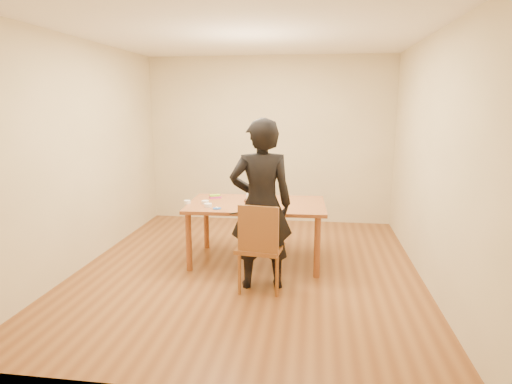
# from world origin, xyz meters

# --- Properties ---
(room_shell) EXTENTS (4.00, 4.50, 2.70)m
(room_shell) POSITION_xyz_m (0.00, 0.34, 1.35)
(room_shell) COLOR brown
(room_shell) RESTS_ON ground
(dining_table) EXTENTS (1.70, 1.05, 0.04)m
(dining_table) POSITION_xyz_m (0.06, 0.28, 0.73)
(dining_table) COLOR brown
(dining_table) RESTS_ON floor
(dining_chair) EXTENTS (0.51, 0.51, 0.04)m
(dining_chair) POSITION_xyz_m (0.21, -0.49, 0.45)
(dining_chair) COLOR brown
(dining_chair) RESTS_ON floor
(cake_plate) EXTENTS (0.27, 0.27, 0.02)m
(cake_plate) POSITION_xyz_m (0.03, 0.37, 0.76)
(cake_plate) COLOR #B2260B
(cake_plate) RESTS_ON dining_table
(cake) EXTENTS (0.22, 0.22, 0.07)m
(cake) POSITION_xyz_m (0.03, 0.37, 0.81)
(cake) COLOR white
(cake) RESTS_ON cake_plate
(frosting_dome) EXTENTS (0.22, 0.22, 0.03)m
(frosting_dome) POSITION_xyz_m (0.03, 0.37, 0.86)
(frosting_dome) COLOR white
(frosting_dome) RESTS_ON cake
(frosting_tub) EXTENTS (0.09, 0.09, 0.08)m
(frosting_tub) POSITION_xyz_m (0.02, -0.06, 0.79)
(frosting_tub) COLOR white
(frosting_tub) RESTS_ON dining_table
(frosting_lid) EXTENTS (0.10, 0.10, 0.01)m
(frosting_lid) POSITION_xyz_m (-0.35, -0.07, 0.75)
(frosting_lid) COLOR #1A4CAC
(frosting_lid) RESTS_ON dining_table
(frosting_dollop) EXTENTS (0.04, 0.04, 0.02)m
(frosting_dollop) POSITION_xyz_m (-0.35, -0.07, 0.77)
(frosting_dollop) COLOR white
(frosting_dollop) RESTS_ON frosting_lid
(ramekin_green) EXTENTS (0.09, 0.09, 0.04)m
(ramekin_green) POSITION_xyz_m (-0.48, 0.00, 0.77)
(ramekin_green) COLOR white
(ramekin_green) RESTS_ON dining_table
(ramekin_yellow) EXTENTS (0.09, 0.09, 0.04)m
(ramekin_yellow) POSITION_xyz_m (-0.55, 0.15, 0.77)
(ramekin_yellow) COLOR white
(ramekin_yellow) RESTS_ON dining_table
(ramekin_multi) EXTENTS (0.08, 0.08, 0.04)m
(ramekin_multi) POSITION_xyz_m (-0.77, 0.15, 0.77)
(ramekin_multi) COLOR white
(ramekin_multi) RESTS_ON dining_table
(candy_box_pink) EXTENTS (0.16, 0.12, 0.02)m
(candy_box_pink) POSITION_xyz_m (-0.51, 0.49, 0.76)
(candy_box_pink) COLOR #C42E62
(candy_box_pink) RESTS_ON dining_table
(candy_box_green) EXTENTS (0.15, 0.12, 0.02)m
(candy_box_green) POSITION_xyz_m (-0.51, 0.50, 0.78)
(candy_box_green) COLOR green
(candy_box_green) RESTS_ON candy_box_pink
(spatula) EXTENTS (0.14, 0.13, 0.01)m
(spatula) POSITION_xyz_m (-0.10, -0.24, 0.76)
(spatula) COLOR black
(spatula) RESTS_ON dining_table
(person) EXTENTS (0.74, 0.56, 1.81)m
(person) POSITION_xyz_m (0.21, -0.45, 0.91)
(person) COLOR black
(person) RESTS_ON floor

